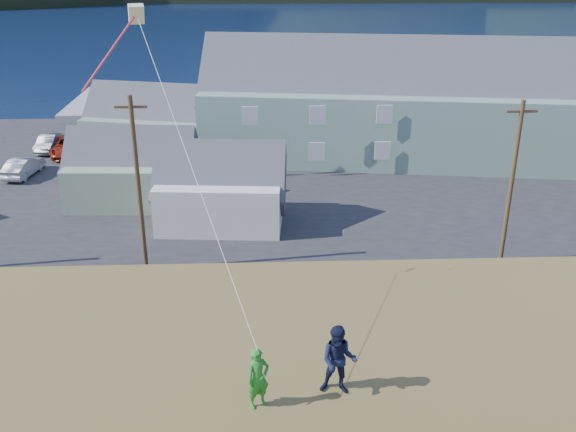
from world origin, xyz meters
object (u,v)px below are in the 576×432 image
object	(u,v)px
wharf	(194,103)
shed_palegreen_near	(132,169)
shed_white	(221,187)
shed_palegreen_far	(151,122)
lodge	(410,103)
kite_flyer_navy	(339,360)
kite_flyer_green	(258,378)

from	to	relation	value
wharf	shed_palegreen_near	bearing A→B (deg)	-92.99
shed_white	shed_palegreen_far	size ratio (longest dim) A/B	0.72
lodge	kite_flyer_navy	xyz separation A→B (m)	(-10.48, -39.38, 3.46)
shed_white	kite_flyer_green	xyz separation A→B (m)	(2.48, -26.45, 5.43)
shed_white	kite_flyer_green	bearing A→B (deg)	-80.08
wharf	kite_flyer_navy	size ratio (longest dim) A/B	15.25
shed_palegreen_near	shed_white	world-z (taller)	shed_white
lodge	kite_flyer_navy	distance (m)	40.90
lodge	shed_palegreen_near	xyz separation A→B (m)	(-21.07, -9.25, -2.20)
lodge	shed_white	size ratio (longest dim) A/B	4.10
lodge	kite_flyer_green	size ratio (longest dim) A/B	24.06
kite_flyer_navy	shed_white	bearing A→B (deg)	109.46
kite_flyer_green	kite_flyer_navy	bearing A→B (deg)	-15.46
lodge	shed_palegreen_near	bearing A→B (deg)	-147.93
wharf	lodge	bearing A→B (deg)	-43.81
lodge	kite_flyer_green	bearing A→B (deg)	-98.81
shed_white	shed_palegreen_far	distance (m)	16.70
shed_palegreen_near	shed_white	distance (m)	7.51
kite_flyer_navy	lodge	bearing A→B (deg)	85.22
wharf	kite_flyer_green	size ratio (longest dim) A/B	17.89
shed_palegreen_near	wharf	bearing A→B (deg)	89.96
kite_flyer_green	shed_white	bearing A→B (deg)	67.37
shed_palegreen_near	kite_flyer_green	size ratio (longest dim) A/B	6.18
shed_palegreen_far	kite_flyer_navy	distance (m)	43.11
shed_palegreen_far	kite_flyer_navy	xyz separation A→B (m)	(10.95, -41.35, 5.30)
kite_flyer_green	shed_palegreen_far	bearing A→B (deg)	74.38
shed_white	kite_flyer_navy	bearing A→B (deg)	-76.11
wharf	shed_palegreen_far	world-z (taller)	shed_palegreen_far
shed_palegreen_near	shed_palegreen_far	world-z (taller)	shed_palegreen_far
shed_palegreen_far	kite_flyer_green	bearing A→B (deg)	-63.57
shed_palegreen_near	shed_white	size ratio (longest dim) A/B	1.05
wharf	shed_white	bearing A→B (deg)	-81.44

